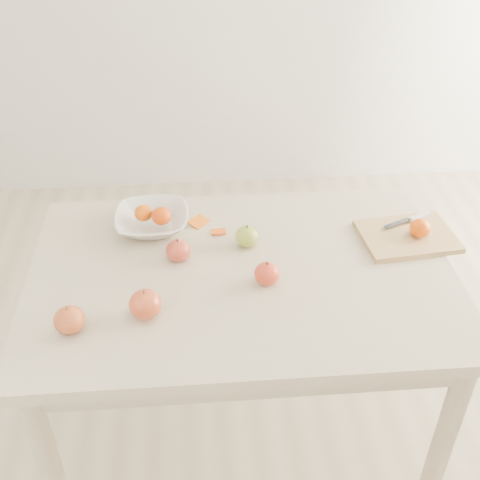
{
  "coord_description": "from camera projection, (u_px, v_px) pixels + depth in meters",
  "views": [
    {
      "loc": [
        -0.11,
        -1.31,
        1.83
      ],
      "look_at": [
        0.0,
        0.05,
        0.82
      ],
      "focal_mm": 45.0,
      "sensor_mm": 36.0,
      "label": 1
    }
  ],
  "objects": [
    {
      "name": "bowl_tangerine_far",
      "position": [
        161.0,
        216.0,
        1.82
      ],
      "size": [
        0.06,
        0.06,
        0.05
      ],
      "primitive_type": "ellipsoid",
      "color": "#C73A07",
      "rests_on": "fruit_bowl"
    },
    {
      "name": "paring_knife",
      "position": [
        416.0,
        218.0,
        1.86
      ],
      "size": [
        0.16,
        0.08,
        0.01
      ],
      "color": "silver",
      "rests_on": "cutting_board"
    },
    {
      "name": "apple_red_d",
      "position": [
        69.0,
        320.0,
        1.48
      ],
      "size": [
        0.08,
        0.08,
        0.07
      ],
      "primitive_type": "ellipsoid",
      "color": "maroon",
      "rests_on": "table"
    },
    {
      "name": "bowl_tangerine_near",
      "position": [
        143.0,
        213.0,
        1.84
      ],
      "size": [
        0.06,
        0.06,
        0.05
      ],
      "primitive_type": "ellipsoid",
      "color": "#D85F07",
      "rests_on": "fruit_bowl"
    },
    {
      "name": "apple_red_c",
      "position": [
        145.0,
        304.0,
        1.53
      ],
      "size": [
        0.08,
        0.08,
        0.08
      ],
      "primitive_type": "ellipsoid",
      "color": "maroon",
      "rests_on": "table"
    },
    {
      "name": "table",
      "position": [
        241.0,
        297.0,
        1.75
      ],
      "size": [
        1.2,
        0.8,
        0.75
      ],
      "color": "beige",
      "rests_on": "ground"
    },
    {
      "name": "fruit_bowl",
      "position": [
        152.0,
        221.0,
        1.85
      ],
      "size": [
        0.23,
        0.23,
        0.06
      ],
      "primitive_type": "imported",
      "color": "white",
      "rests_on": "table"
    },
    {
      "name": "ground",
      "position": [
        241.0,
        433.0,
        2.14
      ],
      "size": [
        3.5,
        3.5,
        0.0
      ],
      "primitive_type": "plane",
      "color": "#C6B293",
      "rests_on": "ground"
    },
    {
      "name": "apple_red_e",
      "position": [
        267.0,
        274.0,
        1.63
      ],
      "size": [
        0.07,
        0.07,
        0.06
      ],
      "primitive_type": "ellipsoid",
      "color": "#9F050C",
      "rests_on": "table"
    },
    {
      "name": "orange_peel_b",
      "position": [
        219.0,
        232.0,
        1.84
      ],
      "size": [
        0.05,
        0.04,
        0.01
      ],
      "primitive_type": "cube",
      "rotation": [
        -0.14,
        0.0,
        0.04
      ],
      "color": "#E55110",
      "rests_on": "table"
    },
    {
      "name": "cutting_board",
      "position": [
        407.0,
        236.0,
        1.81
      ],
      "size": [
        0.3,
        0.23,
        0.02
      ],
      "primitive_type": "cube",
      "rotation": [
        0.0,
        0.0,
        0.1
      ],
      "color": "tan",
      "rests_on": "table"
    },
    {
      "name": "apple_green",
      "position": [
        247.0,
        236.0,
        1.77
      ],
      "size": [
        0.07,
        0.07,
        0.06
      ],
      "primitive_type": "ellipsoid",
      "color": "olive",
      "rests_on": "table"
    },
    {
      "name": "board_tangerine",
      "position": [
        420.0,
        228.0,
        1.78
      ],
      "size": [
        0.06,
        0.06,
        0.05
      ],
      "primitive_type": "ellipsoid",
      "color": "#DE5807",
      "rests_on": "cutting_board"
    },
    {
      "name": "orange_peel_a",
      "position": [
        199.0,
        223.0,
        1.88
      ],
      "size": [
        0.07,
        0.07,
        0.01
      ],
      "primitive_type": "cube",
      "rotation": [
        0.21,
        0.0,
        0.85
      ],
      "color": "#D0570E",
      "rests_on": "table"
    },
    {
      "name": "apple_red_b",
      "position": [
        178.0,
        250.0,
        1.72
      ],
      "size": [
        0.07,
        0.07,
        0.06
      ],
      "primitive_type": "ellipsoid",
      "color": "maroon",
      "rests_on": "table"
    }
  ]
}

